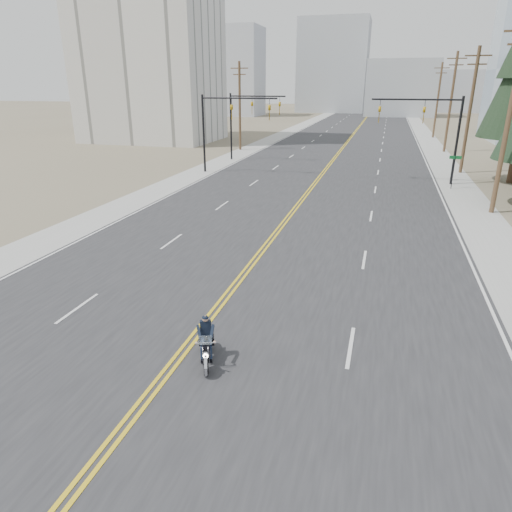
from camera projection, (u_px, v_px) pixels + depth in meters
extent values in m
plane|color=#776D56|center=(147.00, 399.00, 12.08)|extent=(400.00, 400.00, 0.00)
cube|color=#303033|center=(352.00, 135.00, 75.19)|extent=(20.00, 200.00, 0.01)
cube|color=#A5A5A0|center=(284.00, 134.00, 78.09)|extent=(3.00, 200.00, 0.01)
cube|color=#A5A5A0|center=(426.00, 137.00, 72.30)|extent=(3.00, 200.00, 0.01)
cylinder|color=black|center=(204.00, 134.00, 42.47)|extent=(0.20, 0.20, 7.00)
cylinder|color=black|center=(239.00, 98.00, 40.47)|extent=(7.00, 0.14, 0.14)
imported|color=#BF8C0C|center=(232.00, 106.00, 40.87)|extent=(0.21, 0.26, 1.30)
imported|color=#BF8C0C|center=(269.00, 106.00, 39.99)|extent=(0.21, 0.26, 1.30)
cylinder|color=black|center=(457.00, 142.00, 36.93)|extent=(0.20, 0.20, 7.00)
cylinder|color=black|center=(416.00, 100.00, 36.69)|extent=(7.00, 0.14, 0.14)
imported|color=#BF8C0C|center=(425.00, 108.00, 36.74)|extent=(0.21, 0.26, 1.30)
imported|color=#BF8C0C|center=(380.00, 108.00, 37.62)|extent=(0.21, 0.26, 1.30)
cylinder|color=black|center=(231.00, 127.00, 49.69)|extent=(0.20, 0.20, 7.00)
cylinder|color=black|center=(258.00, 96.00, 47.81)|extent=(6.00, 0.14, 0.14)
imported|color=#BF8C0C|center=(252.00, 103.00, 48.19)|extent=(0.21, 0.26, 1.30)
imported|color=#BF8C0C|center=(280.00, 103.00, 47.43)|extent=(0.21, 0.26, 1.30)
cylinder|color=black|center=(453.00, 173.00, 35.96)|extent=(0.06, 0.06, 2.60)
cube|color=#0C5926|center=(455.00, 157.00, 35.53)|extent=(0.90, 0.03, 0.25)
cylinder|color=brown|center=(508.00, 121.00, 27.65)|extent=(0.30, 0.30, 11.50)
cylinder|color=brown|center=(470.00, 112.00, 41.26)|extent=(0.30, 0.30, 11.00)
cube|color=brown|center=(479.00, 55.00, 39.61)|extent=(2.20, 0.12, 0.12)
cube|color=brown|center=(477.00, 64.00, 39.86)|extent=(1.60, 0.12, 0.12)
cylinder|color=brown|center=(451.00, 103.00, 54.70)|extent=(0.30, 0.30, 11.50)
cube|color=brown|center=(457.00, 58.00, 52.96)|extent=(2.20, 0.12, 0.12)
cube|color=brown|center=(456.00, 65.00, 53.20)|extent=(1.60, 0.12, 0.12)
cylinder|color=brown|center=(438.00, 101.00, 70.11)|extent=(0.30, 0.30, 11.00)
cube|color=brown|center=(442.00, 68.00, 68.46)|extent=(2.20, 0.12, 0.12)
cube|color=brown|center=(441.00, 73.00, 68.71)|extent=(1.60, 0.12, 0.12)
cylinder|color=brown|center=(240.00, 107.00, 56.66)|extent=(0.30, 0.30, 10.50)
cube|color=brown|center=(239.00, 68.00, 55.10)|extent=(2.20, 0.12, 0.12)
cube|color=brown|center=(239.00, 74.00, 55.34)|extent=(1.60, 0.12, 0.12)
cube|color=silver|center=(148.00, 30.00, 63.45)|extent=(18.00, 14.00, 30.00)
cube|color=#B7BCC6|center=(235.00, 72.00, 120.71)|extent=(14.00, 12.00, 22.00)
cube|color=#ADB2B7|center=(401.00, 88.00, 120.31)|extent=(18.00, 14.00, 14.00)
cube|color=#ADB2B7|center=(333.00, 66.00, 136.76)|extent=(20.00, 15.00, 26.00)
cube|color=#B7BCC6|center=(458.00, 91.00, 138.92)|extent=(14.00, 14.00, 12.00)
cube|color=#ADB2B7|center=(203.00, 84.00, 139.07)|extent=(12.00, 12.00, 16.00)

